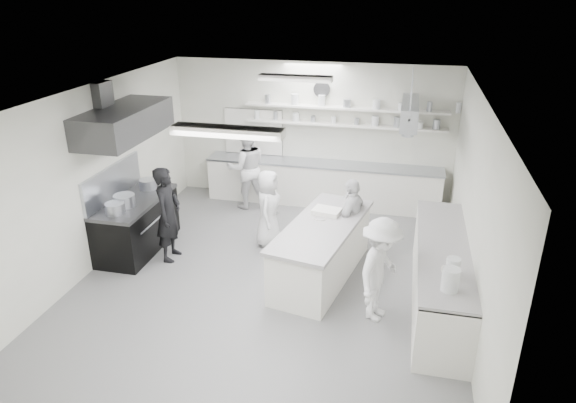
% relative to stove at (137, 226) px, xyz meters
% --- Properties ---
extents(floor, '(6.00, 7.00, 0.02)m').
position_rel_stove_xyz_m(floor, '(2.60, -0.40, -0.46)').
color(floor, gray).
rests_on(floor, ground).
extents(ceiling, '(6.00, 7.00, 0.02)m').
position_rel_stove_xyz_m(ceiling, '(2.60, -0.40, 2.56)').
color(ceiling, white).
rests_on(ceiling, wall_back).
extents(wall_back, '(6.00, 0.04, 3.00)m').
position_rel_stove_xyz_m(wall_back, '(2.60, 3.10, 1.05)').
color(wall_back, silver).
rests_on(wall_back, floor).
extents(wall_front, '(6.00, 0.04, 3.00)m').
position_rel_stove_xyz_m(wall_front, '(2.60, -3.90, 1.05)').
color(wall_front, silver).
rests_on(wall_front, floor).
extents(wall_left, '(0.04, 7.00, 3.00)m').
position_rel_stove_xyz_m(wall_left, '(-0.40, -0.40, 1.05)').
color(wall_left, silver).
rests_on(wall_left, floor).
extents(wall_right, '(0.04, 7.00, 3.00)m').
position_rel_stove_xyz_m(wall_right, '(5.60, -0.40, 1.05)').
color(wall_right, silver).
rests_on(wall_right, floor).
extents(stove, '(0.80, 1.80, 0.90)m').
position_rel_stove_xyz_m(stove, '(0.00, 0.00, 0.00)').
color(stove, black).
rests_on(stove, floor).
extents(exhaust_hood, '(0.85, 2.00, 0.50)m').
position_rel_stove_xyz_m(exhaust_hood, '(0.00, -0.00, 1.90)').
color(exhaust_hood, '#3B3B3D').
rests_on(exhaust_hood, wall_left).
extents(back_counter, '(5.00, 0.60, 0.92)m').
position_rel_stove_xyz_m(back_counter, '(2.90, 2.80, 0.01)').
color(back_counter, white).
rests_on(back_counter, floor).
extents(shelf_lower, '(4.20, 0.26, 0.04)m').
position_rel_stove_xyz_m(shelf_lower, '(3.30, 2.97, 1.30)').
color(shelf_lower, white).
rests_on(shelf_lower, wall_back).
extents(shelf_upper, '(4.20, 0.26, 0.04)m').
position_rel_stove_xyz_m(shelf_upper, '(3.30, 2.97, 1.65)').
color(shelf_upper, white).
rests_on(shelf_upper, wall_back).
extents(pass_through_window, '(1.30, 0.04, 1.00)m').
position_rel_stove_xyz_m(pass_through_window, '(1.30, 3.08, 1.00)').
color(pass_through_window, black).
rests_on(pass_through_window, wall_back).
extents(wall_clock, '(0.32, 0.05, 0.32)m').
position_rel_stove_xyz_m(wall_clock, '(2.80, 3.06, 2.00)').
color(wall_clock, silver).
rests_on(wall_clock, wall_back).
extents(right_counter, '(0.74, 3.30, 0.94)m').
position_rel_stove_xyz_m(right_counter, '(5.25, -0.60, 0.02)').
color(right_counter, white).
rests_on(right_counter, floor).
extents(pot_rack, '(0.30, 1.60, 0.40)m').
position_rel_stove_xyz_m(pot_rack, '(4.60, 2.00, 1.85)').
color(pot_rack, '#A8ACB6').
rests_on(pot_rack, ceiling).
extents(light_fixture_front, '(1.30, 0.25, 0.10)m').
position_rel_stove_xyz_m(light_fixture_front, '(2.60, -2.20, 2.49)').
color(light_fixture_front, white).
rests_on(light_fixture_front, ceiling).
extents(light_fixture_rear, '(1.30, 0.25, 0.10)m').
position_rel_stove_xyz_m(light_fixture_rear, '(2.60, 1.40, 2.49)').
color(light_fixture_rear, white).
rests_on(light_fixture_rear, ceiling).
extents(prep_island, '(1.34, 2.53, 0.89)m').
position_rel_stove_xyz_m(prep_island, '(3.40, -0.19, -0.01)').
color(prep_island, white).
rests_on(prep_island, floor).
extents(stove_pot, '(0.36, 0.36, 0.26)m').
position_rel_stove_xyz_m(stove_pot, '(0.00, -0.30, 0.59)').
color(stove_pot, '#A8ACB6').
rests_on(stove_pot, stove).
extents(cook_stove, '(0.43, 0.63, 1.68)m').
position_rel_stove_xyz_m(cook_stove, '(0.73, -0.19, 0.39)').
color(cook_stove, black).
rests_on(cook_stove, floor).
extents(cook_back, '(1.06, 0.98, 1.76)m').
position_rel_stove_xyz_m(cook_back, '(1.36, 2.30, 0.43)').
color(cook_back, white).
rests_on(cook_back, floor).
extents(cook_island_left, '(0.49, 0.72, 1.43)m').
position_rel_stove_xyz_m(cook_island_left, '(2.25, 0.72, 0.27)').
color(cook_island_left, white).
rests_on(cook_island_left, floor).
extents(cook_island_right, '(0.63, 0.95, 1.50)m').
position_rel_stove_xyz_m(cook_island_right, '(3.79, 0.46, 0.30)').
color(cook_island_right, white).
rests_on(cook_island_right, floor).
extents(cook_right, '(0.87, 1.14, 1.56)m').
position_rel_stove_xyz_m(cook_right, '(4.38, -1.15, 0.33)').
color(cook_right, white).
rests_on(cook_right, floor).
extents(bowl_island_a, '(0.28, 0.28, 0.06)m').
position_rel_stove_xyz_m(bowl_island_a, '(3.37, 0.38, 0.46)').
color(bowl_island_a, '#A8ACB6').
rests_on(bowl_island_a, prep_island).
extents(bowl_island_b, '(0.26, 0.26, 0.06)m').
position_rel_stove_xyz_m(bowl_island_b, '(3.32, 0.00, 0.47)').
color(bowl_island_b, white).
rests_on(bowl_island_b, prep_island).
extents(bowl_right, '(0.25, 0.25, 0.06)m').
position_rel_stove_xyz_m(bowl_right, '(5.29, -1.32, 0.52)').
color(bowl_right, white).
rests_on(bowl_right, right_counter).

